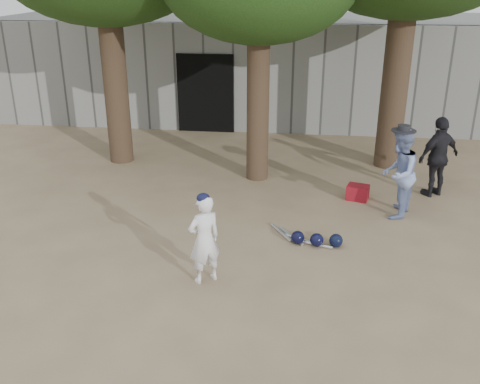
# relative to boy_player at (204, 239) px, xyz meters

# --- Properties ---
(ground) EXTENTS (70.00, 70.00, 0.00)m
(ground) POSITION_rel_boy_player_xyz_m (-0.23, 0.22, -0.69)
(ground) COLOR #937C5E
(ground) RESTS_ON ground
(boy_player) EXTENTS (0.60, 0.56, 1.37)m
(boy_player) POSITION_rel_boy_player_xyz_m (0.00, 0.00, 0.00)
(boy_player) COLOR white
(boy_player) RESTS_ON ground
(spectator_blue) EXTENTS (0.88, 0.99, 1.69)m
(spectator_blue) POSITION_rel_boy_player_xyz_m (3.14, 2.71, 0.16)
(spectator_blue) COLOR #8294C9
(spectator_blue) RESTS_ON ground
(spectator_dark) EXTENTS (1.04, 0.85, 1.65)m
(spectator_dark) POSITION_rel_boy_player_xyz_m (4.09, 3.85, 0.14)
(spectator_dark) COLOR black
(spectator_dark) RESTS_ON ground
(red_bag) EXTENTS (0.49, 0.43, 0.30)m
(red_bag) POSITION_rel_boy_player_xyz_m (2.51, 3.42, -0.54)
(red_bag) COLOR #A4152A
(red_bag) RESTS_ON ground
(back_building) EXTENTS (16.00, 5.24, 3.00)m
(back_building) POSITION_rel_boy_player_xyz_m (-0.23, 10.56, 0.81)
(back_building) COLOR gray
(back_building) RESTS_ON ground
(helmet_row) EXTENTS (0.87, 0.28, 0.23)m
(helmet_row) POSITION_rel_boy_player_xyz_m (1.66, 1.32, -0.57)
(helmet_row) COLOR black
(helmet_row) RESTS_ON ground
(bat_pile) EXTENTS (1.10, 0.83, 0.06)m
(bat_pile) POSITION_rel_boy_player_xyz_m (1.32, 1.50, -0.66)
(bat_pile) COLOR silver
(bat_pile) RESTS_ON ground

